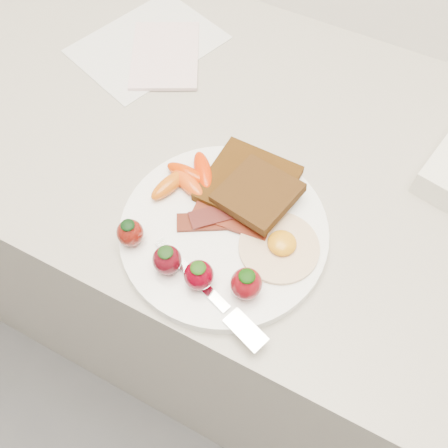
% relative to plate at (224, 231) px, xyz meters
% --- Properties ---
extents(counter, '(2.00, 0.60, 0.90)m').
position_rel_plate_xyz_m(counter, '(0.02, 0.16, -0.46)').
color(counter, gray).
rests_on(counter, ground).
extents(plate, '(0.27, 0.27, 0.02)m').
position_rel_plate_xyz_m(plate, '(0.00, 0.00, 0.00)').
color(plate, white).
rests_on(plate, counter).
extents(toast_lower, '(0.11, 0.11, 0.01)m').
position_rel_plate_xyz_m(toast_lower, '(-0.00, 0.07, 0.02)').
color(toast_lower, black).
rests_on(toast_lower, plate).
extents(toast_upper, '(0.11, 0.11, 0.02)m').
position_rel_plate_xyz_m(toast_upper, '(0.02, 0.06, 0.03)').
color(toast_upper, black).
rests_on(toast_upper, toast_lower).
extents(fried_egg, '(0.13, 0.13, 0.02)m').
position_rel_plate_xyz_m(fried_egg, '(0.08, 0.01, 0.01)').
color(fried_egg, '#F6E6CE').
rests_on(fried_egg, plate).
extents(bacon_strips, '(0.12, 0.10, 0.01)m').
position_rel_plate_xyz_m(bacon_strips, '(-0.00, 0.01, 0.01)').
color(bacon_strips, '#350B05').
rests_on(bacon_strips, plate).
extents(baby_carrots, '(0.08, 0.11, 0.02)m').
position_rel_plate_xyz_m(baby_carrots, '(-0.08, 0.04, 0.02)').
color(baby_carrots, '#C63100').
rests_on(baby_carrots, plate).
extents(strawberries, '(0.19, 0.05, 0.05)m').
position_rel_plate_xyz_m(strawberries, '(-0.01, -0.07, 0.03)').
color(strawberries, '#5F110A').
rests_on(strawberries, plate).
extents(fork, '(0.18, 0.08, 0.00)m').
position_rel_plate_xyz_m(fork, '(0.04, -0.09, 0.01)').
color(fork, silver).
rests_on(fork, plate).
extents(paper_sheet, '(0.24, 0.28, 0.00)m').
position_rel_plate_xyz_m(paper_sheet, '(-0.28, 0.27, -0.01)').
color(paper_sheet, silver).
rests_on(paper_sheet, counter).
extents(notepad, '(0.17, 0.19, 0.01)m').
position_rel_plate_xyz_m(notepad, '(-0.24, 0.25, -0.00)').
color(notepad, silver).
rests_on(notepad, paper_sheet).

